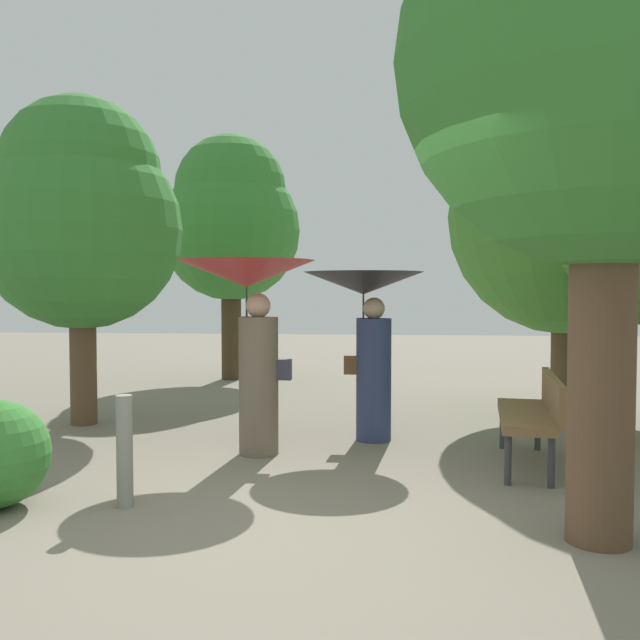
% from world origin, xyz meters
% --- Properties ---
extents(ground_plane, '(40.00, 40.00, 0.00)m').
position_xyz_m(ground_plane, '(0.00, 0.00, 0.00)').
color(ground_plane, gray).
extents(person_left, '(1.33, 1.33, 1.89)m').
position_xyz_m(person_left, '(-0.63, 2.10, 1.43)').
color(person_left, '#6B5B4C').
rests_on(person_left, ground).
extents(person_right, '(1.27, 1.27, 1.80)m').
position_xyz_m(person_right, '(0.48, 2.84, 1.35)').
color(person_right, navy).
rests_on(person_right, ground).
extents(park_bench, '(0.68, 1.55, 0.83)m').
position_xyz_m(park_bench, '(2.02, 1.89, 0.51)').
color(park_bench, '#38383D').
rests_on(park_bench, ground).
extents(tree_near_left, '(2.47, 2.47, 4.35)m').
position_xyz_m(tree_near_left, '(-2.09, 7.60, 2.87)').
color(tree_near_left, '#42301E').
rests_on(tree_near_left, ground).
extents(tree_near_right, '(2.95, 2.95, 4.37)m').
position_xyz_m(tree_near_right, '(2.93, 4.48, 2.74)').
color(tree_near_right, brown).
rests_on(tree_near_right, ground).
extents(tree_mid_left, '(2.36, 2.36, 3.88)m').
position_xyz_m(tree_mid_left, '(-2.91, 3.38, 2.51)').
color(tree_mid_left, brown).
rests_on(tree_mid_left, ground).
extents(tree_far_back, '(2.63, 2.63, 4.92)m').
position_xyz_m(tree_far_back, '(2.04, 0.01, 3.30)').
color(tree_far_back, brown).
rests_on(tree_far_back, ground).
extents(path_marker_post, '(0.12, 0.12, 0.83)m').
position_xyz_m(path_marker_post, '(-1.23, 0.40, 0.42)').
color(path_marker_post, gray).
rests_on(path_marker_post, ground).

